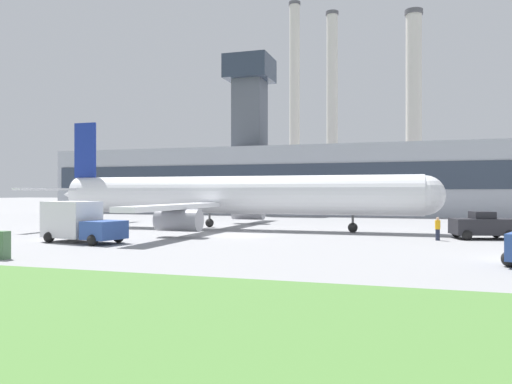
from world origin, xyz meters
TOP-DOWN VIEW (x-y plane):
  - ground_plane at (0.00, 0.00)m, footprint 400.00×400.00m
  - terminal_building at (-0.64, 36.93)m, footprint 83.46×11.32m
  - smokestack_left at (-11.13, 68.25)m, footprint 2.51×2.51m
  - smokestack_right at (-2.76, 65.84)m, footprint 2.60×2.60m
  - smokestack_far at (13.13, 70.10)m, footprint 3.61×3.61m
  - airplane at (-2.69, 5.32)m, footprint 35.14×30.05m
  - pushback_tug at (17.39, 2.46)m, footprint 4.42×3.39m
  - fuel_truck at (-8.18, -7.94)m, footprint 6.07×3.66m
  - ground_crew_person at (14.36, 0.32)m, footprint 0.46×0.46m

SIDE VIEW (x-z plane):
  - ground_plane at x=0.00m, z-range 0.00..0.00m
  - ground_crew_person at x=14.36m, z-range 0.02..1.60m
  - pushback_tug at x=17.39m, z-range -0.08..1.85m
  - fuel_truck at x=-8.18m, z-range -0.03..2.64m
  - airplane at x=-2.69m, z-range -2.02..7.94m
  - terminal_building at x=-0.64m, z-range -6.55..17.38m
  - smokestack_right at x=-2.76m, z-range 0.11..40.11m
  - smokestack_far at x=13.13m, z-range 0.15..40.25m
  - smokestack_left at x=-11.13m, z-range 0.10..43.89m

